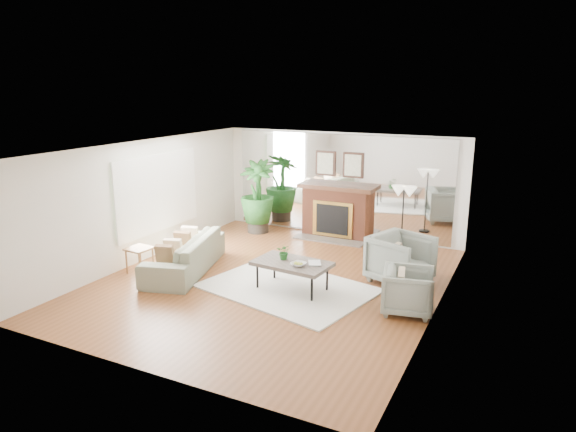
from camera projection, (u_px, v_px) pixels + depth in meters
The scene contains 18 objects.
ground at pixel (272, 281), 9.64m from camera, with size 7.00×7.00×0.00m, color brown.
wall_left at pixel (144, 201), 10.61m from camera, with size 0.02×7.00×2.50m, color silver.
wall_right at pixel (440, 238), 8.05m from camera, with size 0.02×7.00×2.50m, color silver.
wall_back at pixel (340, 184), 12.37m from camera, with size 6.00×0.02×2.50m, color silver.
mirror_panel at pixel (339, 185), 12.35m from camera, with size 5.40×0.04×2.40m, color silver.
window_panel at pixel (158, 193), 10.92m from camera, with size 0.04×2.40×1.50m, color #B2E09E.
fireplace at pixel (335, 210), 12.31m from camera, with size 1.85×0.83×2.05m.
area_rug at pixel (288, 288), 9.28m from camera, with size 2.88×2.05×0.03m, color white.
coffee_table at pixel (292, 264), 9.09m from camera, with size 1.41×0.91×0.54m.
sofa at pixel (185, 254), 10.11m from camera, with size 2.38×0.93×0.70m, color #6E725B.
armchair_back at pixel (401, 259), 9.48m from camera, with size 0.97×1.00×0.91m, color gray.
armchair_front at pixel (408, 291), 8.24m from camera, with size 0.78×0.80×0.73m, color gray.
side_table at pixel (139, 252), 9.99m from camera, with size 0.48×0.48×0.51m.
potted_ficus at pixel (258, 194), 12.64m from camera, with size 0.98×0.98×1.81m.
floor_lamp at pixel (404, 197), 10.46m from camera, with size 0.52×0.29×1.58m.
tabletop_plant at pixel (284, 252), 9.18m from camera, with size 0.26×0.22×0.29m, color #2B6C27.
fruit_bowl at pixel (298, 264), 8.87m from camera, with size 0.26×0.26×0.06m, color brown.
book at pixel (309, 263), 8.99m from camera, with size 0.21×0.29×0.02m, color brown.
Camera 1 is at (4.26, -7.98, 3.58)m, focal length 32.00 mm.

